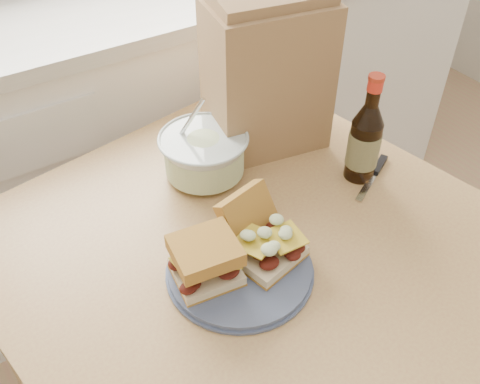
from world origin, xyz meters
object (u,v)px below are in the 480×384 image
beer_bottle (365,141)px  paper_bag (267,77)px  plate (240,269)px  dining_table (251,278)px  coleslaw_bowl (204,156)px

beer_bottle → paper_bag: paper_bag is taller
plate → paper_bag: (0.27, 0.31, 0.16)m
dining_table → paper_bag: (0.21, 0.26, 0.28)m
beer_bottle → coleslaw_bowl: bearing=168.7°
coleslaw_bowl → paper_bag: 0.22m
coleslaw_bowl → paper_bag: paper_bag is taller
plate → beer_bottle: beer_bottle is taller
plate → paper_bag: paper_bag is taller
plate → paper_bag: bearing=48.9°
dining_table → plate: bearing=-149.7°
coleslaw_bowl → plate: bearing=-107.4°
beer_bottle → dining_table: bearing=-150.8°
coleslaw_bowl → dining_table: bearing=-96.2°
dining_table → paper_bag: paper_bag is taller
plate → coleslaw_bowl: coleslaw_bowl is taller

